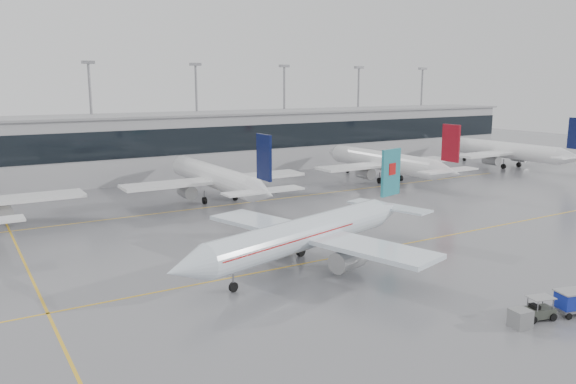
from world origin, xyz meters
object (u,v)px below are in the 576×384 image
baggage_tug (537,311)px  gse_unit (520,318)px  air_canada_jet (312,232)px  baggage_cart (575,300)px

baggage_tug → gse_unit: bearing=-159.0°
baggage_tug → gse_unit: size_ratio=2.67×
air_canada_jet → gse_unit: air_canada_jet is taller
baggage_tug → air_canada_jet: bearing=124.6°
air_canada_jet → gse_unit: bearing=87.6°
baggage_cart → gse_unit: 6.03m
baggage_cart → baggage_tug: bearing=-180.0°
air_canada_jet → gse_unit: (5.01, -20.97, -2.65)m
baggage_cart → air_canada_jet: bearing=131.6°
baggage_cart → gse_unit: size_ratio=2.50×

